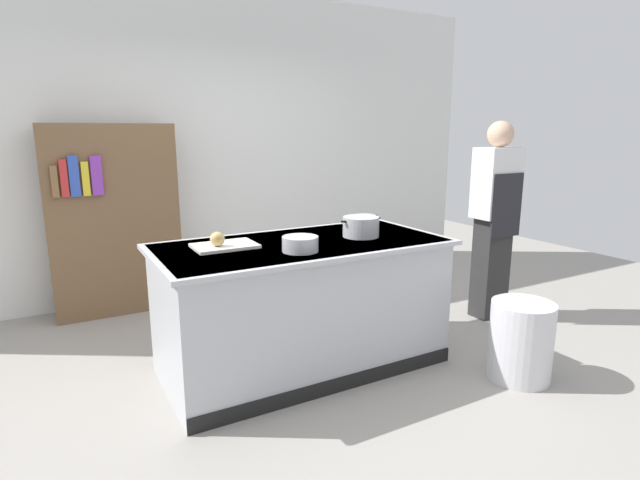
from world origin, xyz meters
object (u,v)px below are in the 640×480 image
at_px(trash_bin, 521,341).
at_px(bookshelf, 114,220).
at_px(stock_pot, 361,227).
at_px(mixing_bowl, 300,244).
at_px(onion, 217,239).
at_px(person_chef, 495,216).
at_px(sauce_pan, 364,221).

distance_m(trash_bin, bookshelf, 3.49).
height_order(stock_pot, bookshelf, bookshelf).
bearing_deg(bookshelf, mixing_bowl, -67.42).
bearing_deg(onion, mixing_bowl, -35.12).
height_order(stock_pot, trash_bin, stock_pot).
relative_size(mixing_bowl, bookshelf, 0.13).
bearing_deg(person_chef, mixing_bowl, 91.26).
bearing_deg(sauce_pan, mixing_bowl, -149.78).
distance_m(sauce_pan, trash_bin, 1.41).
distance_m(mixing_bowl, person_chef, 2.05).
relative_size(mixing_bowl, trash_bin, 0.43).
bearing_deg(sauce_pan, onion, -172.76).
distance_m(onion, person_chef, 2.47).
height_order(onion, bookshelf, bookshelf).
height_order(stock_pot, sauce_pan, stock_pot).
bearing_deg(onion, sauce_pan, 7.24).
xyz_separation_m(trash_bin, bookshelf, (-2.16, 2.68, 0.59)).
height_order(stock_pot, person_chef, person_chef).
bearing_deg(mixing_bowl, sauce_pan, 30.22).
xyz_separation_m(onion, stock_pot, (1.02, -0.12, 0.00)).
distance_m(onion, mixing_bowl, 0.53).
bearing_deg(sauce_pan, bookshelf, 136.34).
bearing_deg(onion, person_chef, -0.63).
xyz_separation_m(onion, sauce_pan, (1.23, 0.16, -0.02)).
bearing_deg(stock_pot, mixing_bowl, -162.06).
bearing_deg(person_chef, onion, 82.82).
bearing_deg(person_chef, stock_pot, 87.04).
distance_m(onion, stock_pot, 1.02).
distance_m(onion, trash_bin, 2.12).
bearing_deg(trash_bin, person_chef, 52.39).
bearing_deg(stock_pot, sauce_pan, 52.05).
relative_size(onion, stock_pot, 0.29).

